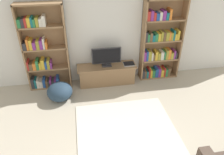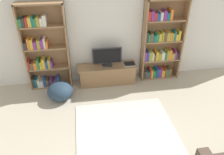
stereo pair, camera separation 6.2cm
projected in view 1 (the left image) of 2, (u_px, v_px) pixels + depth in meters
wall_back at (104, 32)px, 5.35m from camera, size 8.80×0.06×2.60m
bookshelf_left at (43, 50)px, 5.16m from camera, size 1.03×0.30×2.10m
bookshelf_right at (160, 43)px, 5.58m from camera, size 1.03×0.30×2.10m
tv_stand at (107, 74)px, 5.67m from camera, size 1.50×0.45×0.50m
television at (106, 57)px, 5.40m from camera, size 0.73×0.16×0.49m
laptop at (129, 64)px, 5.60m from camera, size 0.28×0.24×0.03m
area_rug at (126, 130)px, 4.34m from camera, size 1.95×1.75×0.02m
beanbag_ottoman at (60, 92)px, 5.09m from camera, size 0.59×0.59×0.43m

